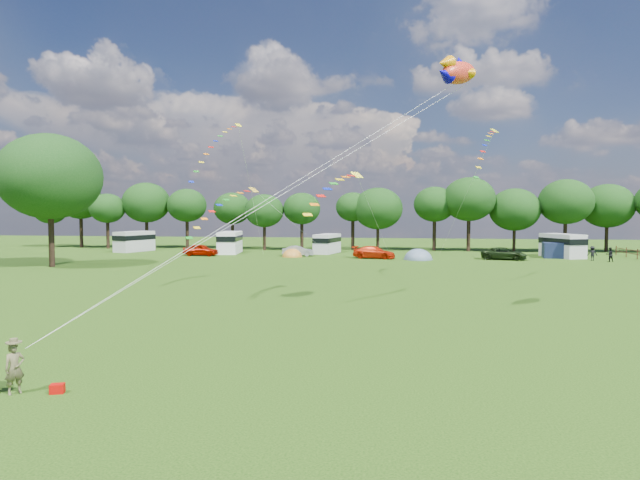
# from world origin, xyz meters

# --- Properties ---
(ground_plane) EXTENTS (180.00, 180.00, 0.00)m
(ground_plane) POSITION_xyz_m (0.00, 0.00, 0.00)
(ground_plane) COLOR black
(ground_plane) RESTS_ON ground
(tree_line) EXTENTS (102.98, 10.98, 10.27)m
(tree_line) POSITION_xyz_m (5.30, 54.99, 6.35)
(tree_line) COLOR black
(tree_line) RESTS_ON ground
(big_tree) EXTENTS (10.00, 10.00, 13.28)m
(big_tree) POSITION_xyz_m (-30.00, 28.00, 9.02)
(big_tree) COLOR black
(big_tree) RESTS_ON ground
(car_a) EXTENTS (4.53, 1.94, 1.49)m
(car_a) POSITION_xyz_m (-19.93, 42.73, 0.74)
(car_a) COLOR #960F00
(car_a) RESTS_ON ground
(car_b) EXTENTS (3.82, 1.93, 1.29)m
(car_b) POSITION_xyz_m (-7.78, 43.78, 0.64)
(car_b) COLOR gray
(car_b) RESTS_ON ground
(car_c) EXTENTS (5.15, 3.03, 1.45)m
(car_c) POSITION_xyz_m (1.70, 41.94, 0.72)
(car_c) COLOR #BD2206
(car_c) RESTS_ON ground
(car_d) EXTENTS (5.59, 3.49, 1.41)m
(car_d) POSITION_xyz_m (16.58, 42.43, 0.71)
(car_d) COLOR black
(car_d) RESTS_ON ground
(campervan_a) EXTENTS (4.03, 6.14, 2.78)m
(campervan_a) POSITION_xyz_m (-31.59, 48.30, 1.49)
(campervan_a) COLOR #B6B7B8
(campervan_a) RESTS_ON ground
(campervan_b) EXTENTS (3.21, 6.12, 2.87)m
(campervan_b) POSITION_xyz_m (-17.54, 47.13, 1.54)
(campervan_b) COLOR white
(campervan_b) RESTS_ON ground
(campervan_c) EXTENTS (3.30, 5.56, 2.55)m
(campervan_c) POSITION_xyz_m (-4.77, 48.88, 1.37)
(campervan_c) COLOR silver
(campervan_c) RESTS_ON ground
(campervan_d) EXTENTS (4.40, 6.31, 2.85)m
(campervan_d) POSITION_xyz_m (24.16, 46.58, 1.53)
(campervan_d) COLOR #B4B4B7
(campervan_d) RESTS_ON ground
(tent_orange) EXTENTS (2.51, 2.74, 1.96)m
(tent_orange) POSITION_xyz_m (-8.29, 42.69, 0.02)
(tent_orange) COLOR #B87424
(tent_orange) RESTS_ON ground
(tent_greyblue) EXTENTS (3.36, 3.68, 2.50)m
(tent_greyblue) POSITION_xyz_m (6.80, 41.09, 0.02)
(tent_greyblue) COLOR slate
(tent_greyblue) RESTS_ON ground
(awning_navy) EXTENTS (3.19, 2.71, 1.83)m
(awning_navy) POSITION_xyz_m (23.20, 45.62, 0.92)
(awning_navy) COLOR #141C3A
(awning_navy) RESTS_ON ground
(kite_flyer) EXTENTS (0.64, 0.69, 1.57)m
(kite_flyer) POSITION_xyz_m (-7.41, -6.54, 0.79)
(kite_flyer) COLOR brown
(kite_flyer) RESTS_ON ground
(kite_bag) EXTENTS (0.47, 0.39, 0.29)m
(kite_bag) POSITION_xyz_m (-6.16, -6.32, 0.14)
(kite_bag) COLOR #B90804
(kite_bag) RESTS_ON ground
(fish_kite) EXTENTS (2.76, 3.12, 1.77)m
(fish_kite) POSITION_xyz_m (7.15, 7.43, 12.76)
(fish_kite) COLOR red
(fish_kite) RESTS_ON ground
(streamer_kite_a) EXTENTS (3.26, 5.52, 5.73)m
(streamer_kite_a) POSITION_xyz_m (-11.52, 25.26, 11.75)
(streamer_kite_a) COLOR #FFF90D
(streamer_kite_a) RESTS_ON ground
(streamer_kite_b) EXTENTS (4.24, 4.77, 3.83)m
(streamer_kite_b) POSITION_xyz_m (-8.23, 17.34, 6.14)
(streamer_kite_b) COLOR gold
(streamer_kite_b) RESTS_ON ground
(streamer_kite_c) EXTENTS (3.25, 5.05, 2.84)m
(streamer_kite_c) POSITION_xyz_m (0.60, 11.69, 7.18)
(streamer_kite_c) COLOR #FFFB2D
(streamer_kite_c) RESTS_ON ground
(walker_a) EXTENTS (0.82, 0.55, 1.62)m
(walker_a) POSITION_xyz_m (27.54, 41.14, 0.81)
(walker_a) COLOR black
(walker_a) RESTS_ON ground
(walker_b) EXTENTS (1.09, 0.54, 1.66)m
(walker_b) POSITION_xyz_m (26.20, 42.48, 0.83)
(walker_b) COLOR black
(walker_b) RESTS_ON ground
(streamer_kite_d) EXTENTS (2.67, 5.11, 4.29)m
(streamer_kite_d) POSITION_xyz_m (11.19, 22.14, 10.81)
(streamer_kite_d) COLOR yellow
(streamer_kite_d) RESTS_ON ground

